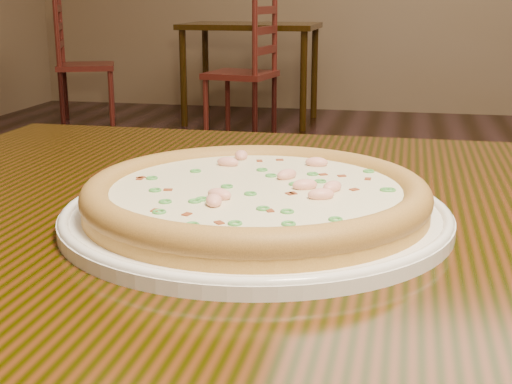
% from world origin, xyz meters
% --- Properties ---
extents(hero_table, '(1.20, 0.80, 0.75)m').
position_xyz_m(hero_table, '(-0.26, -0.93, 0.65)').
color(hero_table, black).
rests_on(hero_table, ground).
extents(plate, '(0.37, 0.37, 0.02)m').
position_xyz_m(plate, '(-0.38, -0.98, 0.76)').
color(plate, white).
rests_on(plate, hero_table).
extents(pizza, '(0.33, 0.33, 0.03)m').
position_xyz_m(pizza, '(-0.38, -0.98, 0.78)').
color(pizza, '#BD9546').
rests_on(pizza, plate).
extents(bg_table_left, '(1.00, 0.70, 0.75)m').
position_xyz_m(bg_table_left, '(-1.43, 3.78, 0.65)').
color(bg_table_left, black).
rests_on(bg_table_left, ground).
extents(chair_a, '(0.55, 0.55, 0.95)m').
position_xyz_m(chair_a, '(-2.71, 3.46, 0.44)').
color(chair_a, '#561910').
rests_on(chair_a, ground).
extents(chair_b, '(0.49, 0.49, 0.95)m').
position_xyz_m(chair_b, '(-1.31, 3.15, 0.44)').
color(chair_b, '#561910').
rests_on(chair_b, ground).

